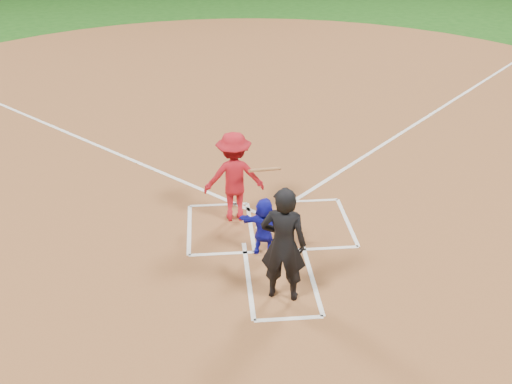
{
  "coord_description": "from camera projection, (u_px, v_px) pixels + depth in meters",
  "views": [
    {
      "loc": [
        -1.13,
        -9.64,
        6.02
      ],
      "look_at": [
        -0.3,
        -0.4,
        1.0
      ],
      "focal_mm": 40.0,
      "sensor_mm": 36.0,
      "label": 1
    }
  ],
  "objects": [
    {
      "name": "ground",
      "position": [
        269.0,
        226.0,
        11.4
      ],
      "size": [
        120.0,
        120.0,
        0.0
      ],
      "primitive_type": "plane",
      "color": "#174912",
      "rests_on": "ground"
    },
    {
      "name": "home_plate_dirt",
      "position": [
        247.0,
        118.0,
        16.65
      ],
      "size": [
        28.0,
        28.0,
        0.01
      ],
      "primitive_type": "cylinder",
      "color": "brown",
      "rests_on": "ground"
    },
    {
      "name": "home_plate",
      "position": [
        269.0,
        225.0,
        11.39
      ],
      "size": [
        0.6,
        0.6,
        0.02
      ],
      "primitive_type": "cylinder",
      "rotation": [
        0.0,
        0.0,
        3.14
      ],
      "color": "silver",
      "rests_on": "home_plate_dirt"
    },
    {
      "name": "catcher",
      "position": [
        264.0,
        227.0,
        10.28
      ],
      "size": [
        1.09,
        0.73,
        1.13
      ],
      "primitive_type": "imported",
      "rotation": [
        0.0,
        0.0,
        2.72
      ],
      "color": "#1618B8",
      "rests_on": "home_plate_dirt"
    },
    {
      "name": "umpire",
      "position": [
        283.0,
        245.0,
        8.97
      ],
      "size": [
        0.84,
        0.67,
        2.02
      ],
      "primitive_type": "imported",
      "rotation": [
        0.0,
        0.0,
        2.86
      ],
      "color": "black",
      "rests_on": "home_plate_dirt"
    },
    {
      "name": "chalk_markings",
      "position": [
        248.0,
        127.0,
        16.02
      ],
      "size": [
        28.35,
        17.32,
        0.01
      ],
      "color": "white",
      "rests_on": "home_plate_dirt"
    },
    {
      "name": "batter_at_plate",
      "position": [
        234.0,
        177.0,
        11.22
      ],
      "size": [
        1.57,
        0.8,
        1.86
      ],
      "color": "#AE131D",
      "rests_on": "home_plate_dirt"
    }
  ]
}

